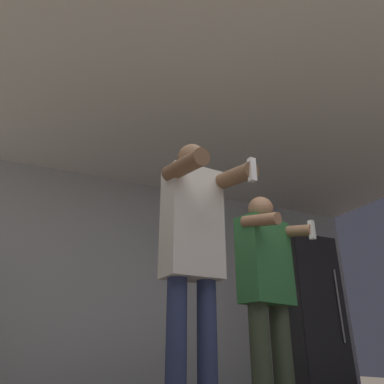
% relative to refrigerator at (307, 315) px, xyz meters
% --- Properties ---
extents(wall_back, '(7.00, 0.06, 2.55)m').
position_rel_refrigerator_xyz_m(wall_back, '(-2.42, 0.36, 0.30)').
color(wall_back, '#B2B7BC').
rests_on(wall_back, ground_plane).
extents(ceiling_slab, '(7.00, 3.89, 0.05)m').
position_rel_refrigerator_xyz_m(ceiling_slab, '(-2.42, -1.35, 1.60)').
color(ceiling_slab, silver).
rests_on(ceiling_slab, wall_back).
extents(refrigerator, '(0.70, 0.70, 1.94)m').
position_rel_refrigerator_xyz_m(refrigerator, '(0.00, 0.00, 0.00)').
color(refrigerator, '#262628').
rests_on(refrigerator, ground_plane).
extents(person_woman_foreground, '(0.45, 0.54, 1.77)m').
position_rel_refrigerator_xyz_m(person_woman_foreground, '(-2.52, -2.07, 0.12)').
color(person_woman_foreground, navy).
rests_on(person_woman_foreground, ground_plane).
extents(person_man_side, '(0.55, 0.51, 1.64)m').
position_rel_refrigerator_xyz_m(person_man_side, '(-1.80, -1.74, -0.02)').
color(person_man_side, '#38422D').
rests_on(person_man_side, ground_plane).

